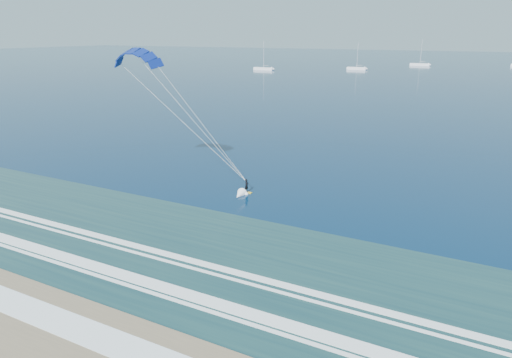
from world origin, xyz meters
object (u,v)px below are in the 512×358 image
object	(u,v)px
sailboat_1	(357,68)
kitesurfer_rig	(186,113)
sailboat_0	(264,69)
sailboat_2	(420,64)

from	to	relation	value
sailboat_1	kitesurfer_rig	bearing A→B (deg)	-80.57
sailboat_0	sailboat_2	xyz separation A→B (m)	(59.06, 62.76, 0.00)
sailboat_0	sailboat_2	size ratio (longest dim) A/B	0.98
kitesurfer_rig	sailboat_1	bearing A→B (deg)	99.43
sailboat_2	sailboat_1	bearing A→B (deg)	-117.78
kitesurfer_rig	sailboat_2	size ratio (longest dim) A/B	1.35
sailboat_0	sailboat_1	distance (m)	43.01
sailboat_1	sailboat_2	bearing A→B (deg)	62.22
kitesurfer_rig	sailboat_1	xyz separation A→B (m)	(-28.75, 173.10, -7.63)
kitesurfer_rig	sailboat_0	bearing A→B (deg)	113.53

